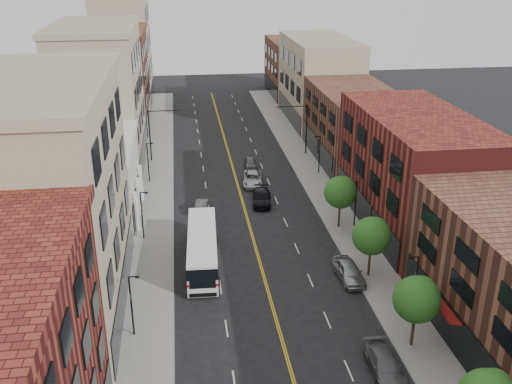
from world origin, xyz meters
name	(u,v)px	position (x,y,z in m)	size (l,w,h in m)	color
sidewalk_left	(157,196)	(-10.00, 35.00, 0.07)	(4.00, 110.00, 0.15)	gray
sidewalk_right	(320,188)	(10.00, 35.00, 0.07)	(4.00, 110.00, 0.15)	gray
bldg_l_tanoffice	(49,205)	(-17.00, 13.00, 9.00)	(10.00, 22.00, 18.00)	gray
bldg_l_white	(88,181)	(-17.00, 31.00, 4.00)	(10.00, 14.00, 8.00)	silver
bldg_l_far_a	(101,99)	(-17.00, 48.00, 9.00)	(10.00, 20.00, 18.00)	gray
bldg_l_far_b	(116,80)	(-17.00, 68.00, 7.50)	(10.00, 20.00, 15.00)	brown
bldg_l_far_c	(123,49)	(-17.00, 86.00, 10.00)	(10.00, 16.00, 20.00)	gray
bldg_r_mid	(414,171)	(17.00, 24.00, 6.00)	(10.00, 22.00, 12.00)	#591B17
bldg_r_far_a	(354,125)	(17.00, 45.00, 5.00)	(10.00, 20.00, 10.00)	brown
bldg_r_far_b	(319,80)	(17.00, 66.00, 7.00)	(10.00, 22.00, 14.00)	gray
bldg_r_far_c	(295,68)	(17.00, 86.00, 5.50)	(10.00, 18.00, 11.00)	brown
tree_r_1	(418,298)	(9.39, 4.07, 4.13)	(3.40, 3.40, 5.59)	black
tree_r_2	(372,235)	(9.39, 14.07, 4.13)	(3.40, 3.40, 5.59)	black
tree_r_3	(341,191)	(9.39, 24.07, 4.13)	(3.40, 3.40, 5.59)	black
lamp_l_1	(132,303)	(-10.95, 8.00, 2.97)	(0.81, 0.55, 5.05)	black
lamp_l_2	(142,213)	(-10.95, 24.00, 2.97)	(0.81, 0.55, 5.05)	black
lamp_l_3	(148,160)	(-10.95, 40.00, 2.97)	(0.81, 0.55, 5.05)	black
lamp_r_1	(415,281)	(10.95, 8.00, 2.97)	(0.81, 0.55, 5.05)	black
lamp_r_2	(355,201)	(10.95, 24.00, 2.97)	(0.81, 0.55, 5.05)	black
lamp_r_3	(319,152)	(10.95, 40.00, 2.97)	(0.81, 0.55, 5.05)	black
signal_mast_left	(155,129)	(-10.27, 48.00, 4.65)	(4.49, 0.18, 7.20)	black
signal_mast_right	(302,123)	(10.27, 48.00, 4.65)	(4.49, 0.18, 7.20)	black
city_bus	(202,247)	(-5.31, 18.21, 1.80)	(3.31, 12.12, 3.09)	white
car_parked_mid	(385,365)	(6.33, 1.44, 0.70)	(1.97, 4.84, 1.40)	#58575D
car_parked_far	(349,271)	(7.40, 13.71, 0.82)	(1.94, 4.83, 1.65)	#A0A3A8
car_lane_behind	(202,206)	(-4.82, 30.17, 0.64)	(1.35, 3.87, 1.28)	#4A4A4F
car_lane_a	(262,198)	(2.17, 31.33, 0.74)	(2.06, 5.07, 1.47)	black
car_lane_b	(253,179)	(1.91, 37.52, 0.74)	(2.45, 5.30, 1.47)	#ACB0B4
car_lane_c	(250,163)	(2.40, 43.64, 0.64)	(1.52, 3.77, 1.29)	#56575C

